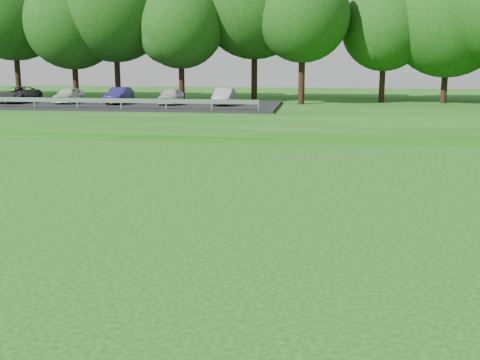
# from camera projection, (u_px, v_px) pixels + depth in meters

# --- Properties ---
(berm) EXTENTS (130.00, 30.00, 0.60)m
(berm) POSITION_uv_depth(u_px,v_px,m) (446.00, 113.00, 43.19)
(berm) COLOR #14410C
(berm) RESTS_ON ground
(treeline) EXTENTS (104.00, 7.00, 15.00)m
(treeline) POSITION_uv_depth(u_px,v_px,m) (443.00, 4.00, 45.45)
(treeline) COLOR #0E3C0D
(treeline) RESTS_ON berm
(parking_lot) EXTENTS (24.00, 9.00, 1.38)m
(parking_lot) POSITION_uv_depth(u_px,v_px,m) (112.00, 100.00, 45.13)
(parking_lot) COLOR black
(parking_lot) RESTS_ON berm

